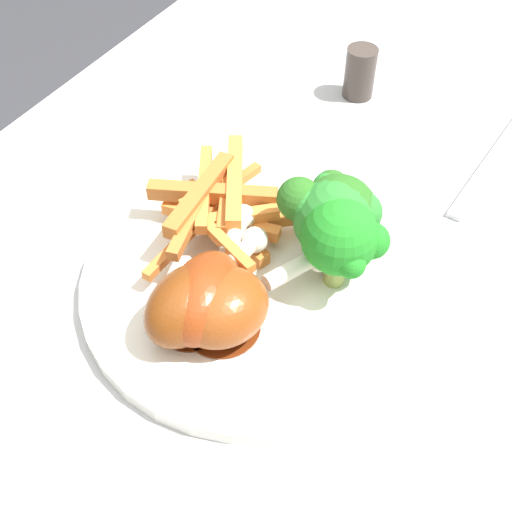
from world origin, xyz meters
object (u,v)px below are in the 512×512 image
Objects in this scene: dining_table at (268,432)px; fork at (496,156)px; carrot_fries_pile at (218,206)px; broccoli_floret_front at (328,210)px; broccoli_floret_back at (343,236)px; chicken_drumstick_extra at (228,303)px; pepper_shaker at (360,73)px; chicken_drumstick_near at (193,301)px; dinner_plate at (256,280)px; chicken_drumstick_far at (210,290)px; broccoli_floret_middle at (331,216)px.

dining_table is 0.31m from fork.
carrot_fries_pile is (-0.08, -0.09, 0.14)m from dining_table.
broccoli_floret_front is 0.03m from broccoli_floret_back.
chicken_drumstick_extra is 2.44× the size of pepper_shaker.
broccoli_floret_front is 0.11m from chicken_drumstick_near.
dinner_plate is at bearing -35.45° from broccoli_floret_front.
pepper_shaker is at bearing -160.20° from broccoli_floret_back.
chicken_drumstick_extra is (0.09, -0.03, -0.02)m from broccoli_floret_front.
chicken_drumstick_far is 0.02m from chicken_drumstick_extra.
chicken_drumstick_near is (0.10, -0.05, -0.02)m from broccoli_floret_front.
chicken_drumstick_near is (0.00, -0.06, 0.14)m from dining_table.
fork is at bearing 153.87° from dinner_plate.
broccoli_floret_front is at bearing 16.62° from pepper_shaker.
chicken_drumstick_extra is at bearing -34.10° from broccoli_floret_back.
carrot_fries_pile is (0.01, -0.09, -0.02)m from broccoli_floret_middle.
broccoli_floret_back is 0.22m from fork.
chicken_drumstick_far is (0.08, -0.05, -0.02)m from broccoli_floret_middle.
chicken_drumstick_extra reaches higher than carrot_fries_pile.
broccoli_floret_back is at bearing 19.80° from pepper_shaker.
broccoli_floret_front reaches higher than chicken_drumstick_far.
dinner_plate is 0.08m from broccoli_floret_back.
chicken_drumstick_extra is (-0.01, -0.04, 0.14)m from dining_table.
dinner_plate is 0.05m from chicken_drumstick_far.
chicken_drumstick_far is at bearing 158.50° from chicken_drumstick_near.
dinner_plate is 0.26m from fork.
chicken_drumstick_near reaches higher than dinner_plate.
broccoli_floret_front reaches higher than fork.
broccoli_floret_front is at bearing 100.82° from carrot_fries_pile.
chicken_drumstick_near is at bearing -63.31° from chicken_drumstick_extra.
broccoli_floret_middle is 0.58× the size of chicken_drumstick_extra.
dinner_plate is at bearing 159.18° from fork.
dinner_plate is 0.07m from broccoli_floret_front.
fork is at bearing 78.14° from pepper_shaker.
broccoli_floret_front is at bearing 144.55° from dinner_plate.
pepper_shaker reaches higher than dinner_plate.
chicken_drumstick_extra is (0.00, 0.02, -0.00)m from chicken_drumstick_far.
chicken_drumstick_far reaches higher than chicken_drumstick_extra.
fork is at bearing 141.11° from carrot_fries_pile.
broccoli_floret_front reaches higher than dining_table.
chicken_drumstick_far is (-0.01, 0.01, 0.00)m from chicken_drumstick_near.
broccoli_floret_middle is 0.99× the size of broccoli_floret_back.
broccoli_floret_middle is 0.24m from pepper_shaker.
chicken_drumstick_far is at bearing -98.92° from chicken_drumstick_extra.
carrot_fries_pile is at bearing -83.21° from broccoli_floret_middle.
broccoli_floret_middle reaches higher than carrot_fries_pile.
dining_table is 0.35m from pepper_shaker.
dining_table is 0.18m from broccoli_floret_middle.
pepper_shaker is at bearing -162.59° from broccoli_floret_middle.
chicken_drumstick_extra is at bearing 35.43° from carrot_fries_pile.
carrot_fries_pile is 0.26m from fork.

